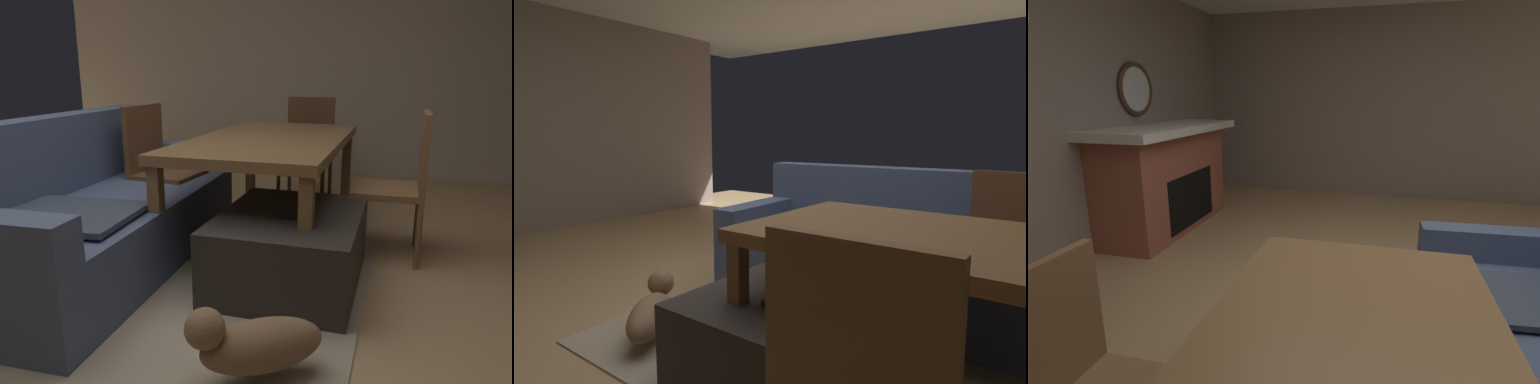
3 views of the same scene
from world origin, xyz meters
TOP-DOWN VIEW (x-y plane):
  - floor at (0.00, 0.00)m, footprint 8.71×8.71m
  - wall_left at (-3.63, 0.00)m, footprint 0.12×6.09m
  - fireplace at (-1.57, -2.47)m, footprint 1.92×0.76m
  - round_wall_mirror at (-1.57, -2.75)m, footprint 0.55×0.05m
  - ottoman_coffee_table at (0.55, -0.56)m, footprint 0.98×0.75m
  - tv_remote at (0.46, -0.58)m, footprint 0.06×0.16m
  - dining_chair_south at (1.16, -1.14)m, footprint 0.44×0.44m
  - small_dog at (-0.36, -0.63)m, footprint 0.45×0.52m

SIDE VIEW (x-z plane):
  - floor at x=0.00m, z-range 0.00..0.00m
  - small_dog at x=-0.36m, z-range 0.02..0.31m
  - ottoman_coffee_table at x=0.55m, z-range 0.00..0.41m
  - tv_remote at x=0.46m, z-range 0.41..0.43m
  - dining_chair_south at x=1.16m, z-range 0.06..0.99m
  - fireplace at x=-1.57m, z-range 0.01..1.14m
  - wall_left at x=-3.63m, z-range 0.00..2.59m
  - round_wall_mirror at x=-1.57m, z-range 1.22..1.77m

